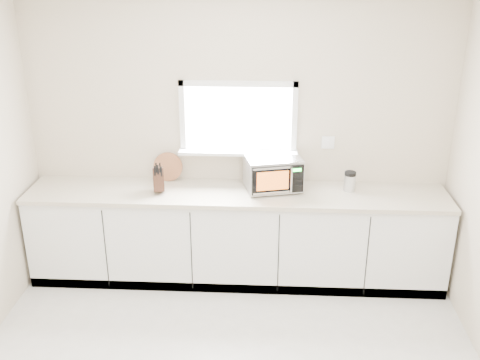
{
  "coord_description": "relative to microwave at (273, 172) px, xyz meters",
  "views": [
    {
      "loc": [
        0.3,
        -3.09,
        3.0
      ],
      "look_at": [
        0.04,
        1.55,
        1.1
      ],
      "focal_mm": 42.0,
      "sensor_mm": 36.0,
      "label": 1
    }
  ],
  "objects": [
    {
      "name": "knife_block",
      "position": [
        -1.06,
        -0.12,
        -0.04
      ],
      "size": [
        0.14,
        0.23,
        0.3
      ],
      "rotation": [
        0.0,
        0.0,
        0.22
      ],
      "color": "#452518",
      "rests_on": "countertop"
    },
    {
      "name": "coffee_grinder",
      "position": [
        0.72,
        0.0,
        -0.07
      ],
      "size": [
        0.14,
        0.14,
        0.19
      ],
      "rotation": [
        0.0,
        0.0,
        -0.31
      ],
      "color": "#B8BAC0",
      "rests_on": "countertop"
    },
    {
      "name": "cabinets",
      "position": [
        -0.33,
        -0.08,
        -0.65
      ],
      "size": [
        3.92,
        0.6,
        0.88
      ],
      "primitive_type": "cube",
      "color": "silver",
      "rests_on": "ground"
    },
    {
      "name": "back_wall",
      "position": [
        -0.33,
        0.22,
        0.28
      ],
      "size": [
        4.0,
        0.17,
        2.7
      ],
      "color": "beige",
      "rests_on": "ground"
    },
    {
      "name": "cutting_board",
      "position": [
        -1.02,
        0.16,
        -0.03
      ],
      "size": [
        0.28,
        0.07,
        0.28
      ],
      "primitive_type": "cylinder",
      "rotation": [
        1.4,
        0.0,
        0.0
      ],
      "color": "#96563A",
      "rests_on": "countertop"
    },
    {
      "name": "microwave",
      "position": [
        0.0,
        0.0,
        0.0
      ],
      "size": [
        0.58,
        0.5,
        0.32
      ],
      "rotation": [
        0.0,
        0.0,
        0.25
      ],
      "color": "black",
      "rests_on": "countertop"
    },
    {
      "name": "countertop",
      "position": [
        -0.33,
        -0.09,
        -0.19
      ],
      "size": [
        3.92,
        0.64,
        0.04
      ],
      "primitive_type": "cube",
      "color": "beige",
      "rests_on": "cabinets"
    }
  ]
}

